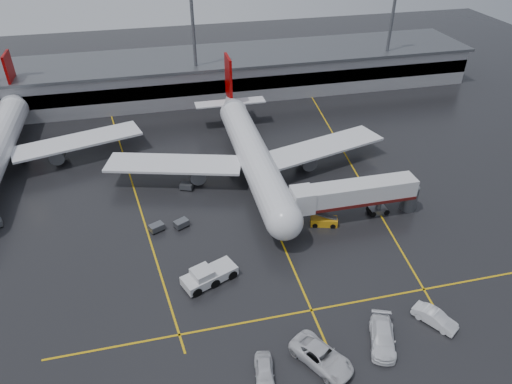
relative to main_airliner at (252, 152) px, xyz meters
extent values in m
plane|color=black|center=(0.00, -9.70, -4.21)|extent=(220.00, 220.00, 0.00)
cube|color=gold|center=(0.00, -9.70, -4.20)|extent=(0.25, 90.00, 0.02)
cube|color=gold|center=(0.00, -31.70, -4.20)|extent=(60.00, 0.25, 0.02)
cube|color=gold|center=(-20.00, 0.30, -4.20)|extent=(9.99, 69.35, 0.02)
cube|color=gold|center=(18.00, 0.30, -4.20)|extent=(7.57, 69.64, 0.02)
cube|color=gray|center=(0.00, 38.30, -0.21)|extent=(120.00, 18.00, 8.00)
cube|color=black|center=(0.00, 29.50, 0.29)|extent=(120.00, 0.40, 3.00)
cube|color=#595B60|center=(0.00, 38.30, 4.09)|extent=(122.00, 19.00, 0.60)
cylinder|color=#595B60|center=(-5.00, 32.30, 8.29)|extent=(0.70, 0.70, 25.00)
cylinder|color=#595B60|center=(40.00, 32.30, 8.29)|extent=(0.70, 0.70, 25.00)
cylinder|color=silver|center=(0.00, -1.70, -0.01)|extent=(5.20, 36.00, 5.20)
sphere|color=silver|center=(0.00, -19.70, -0.01)|extent=(5.20, 5.20, 5.20)
cone|color=silver|center=(0.00, 19.30, 0.59)|extent=(4.94, 8.00, 4.94)
cube|color=#890000|center=(0.00, 20.30, 5.49)|extent=(0.50, 5.50, 8.50)
cube|color=silver|center=(0.00, 19.30, 0.79)|extent=(14.00, 3.00, 0.25)
cube|color=silver|center=(-13.00, 0.30, -0.81)|extent=(22.80, 11.83, 0.40)
cube|color=silver|center=(13.00, 0.30, -0.81)|extent=(22.80, 11.83, 0.40)
cylinder|color=#595B60|center=(-9.50, -0.70, -2.21)|extent=(2.60, 4.50, 2.60)
cylinder|color=#595B60|center=(9.50, -0.70, -2.21)|extent=(2.60, 4.50, 2.60)
cylinder|color=#595B60|center=(0.00, -16.70, -3.21)|extent=(0.56, 0.56, 2.00)
cylinder|color=#595B60|center=(-3.20, 1.30, -3.21)|extent=(0.56, 0.56, 2.00)
cylinder|color=#595B60|center=(3.20, 1.30, -3.21)|extent=(0.56, 0.56, 2.00)
cylinder|color=black|center=(0.00, -16.70, -3.76)|extent=(0.40, 1.10, 1.10)
cylinder|color=black|center=(-3.20, 1.30, -3.66)|extent=(1.00, 1.40, 1.40)
cylinder|color=black|center=(3.20, 1.30, -3.66)|extent=(1.00, 1.40, 1.40)
cone|color=silver|center=(-42.00, 31.30, 0.59)|extent=(4.94, 8.00, 4.94)
cube|color=#890000|center=(-42.00, 32.30, 5.49)|extent=(0.50, 5.50, 8.50)
cube|color=silver|center=(-42.00, 31.30, 0.79)|extent=(14.00, 3.00, 0.25)
cube|color=silver|center=(-29.00, 12.30, -0.81)|extent=(22.80, 11.83, 0.40)
cylinder|color=#595B60|center=(-32.50, 11.30, -2.21)|extent=(2.60, 4.50, 2.60)
cylinder|color=#595B60|center=(-38.80, 13.30, -3.21)|extent=(0.56, 0.56, 2.00)
cylinder|color=black|center=(-38.80, 13.30, -3.66)|extent=(1.00, 1.40, 1.40)
cube|color=silver|center=(12.00, -15.70, 0.19)|extent=(18.00, 3.20, 3.00)
cube|color=#4F110F|center=(12.00, -15.70, -1.11)|extent=(18.00, 3.30, 0.50)
cube|color=silver|center=(3.80, -15.70, 0.19)|extent=(3.00, 3.40, 3.30)
cylinder|color=#595B60|center=(16.00, -15.70, -2.71)|extent=(0.80, 0.80, 3.00)
cube|color=#595B60|center=(16.00, -15.70, -3.76)|extent=(2.60, 1.60, 0.90)
cylinder|color=#595B60|center=(21.00, -15.70, -2.21)|extent=(2.40, 2.40, 4.00)
cylinder|color=black|center=(14.90, -15.70, -3.76)|extent=(0.90, 1.80, 0.90)
cylinder|color=black|center=(17.10, -15.70, -3.76)|extent=(0.90, 1.80, 0.90)
cube|color=silver|center=(-10.93, -24.15, -3.32)|extent=(7.46, 5.21, 1.19)
cube|color=silver|center=(-11.84, -24.53, -2.33)|extent=(3.10, 3.10, 0.99)
cube|color=black|center=(-11.84, -24.53, -2.33)|extent=(2.79, 2.79, 0.89)
cylinder|color=black|center=(-13.30, -25.13, -3.66)|extent=(2.32, 3.23, 1.29)
cylinder|color=black|center=(-10.93, -24.15, -3.66)|extent=(2.32, 3.23, 1.29)
cylinder|color=black|center=(-8.55, -23.16, -3.66)|extent=(2.32, 3.23, 1.29)
cube|color=orange|center=(7.06, -16.52, -3.62)|extent=(4.17, 2.66, 1.18)
cube|color=#595B60|center=(7.06, -16.52, -2.49)|extent=(3.85, 2.00, 1.35)
cylinder|color=black|center=(5.82, -16.15, -3.89)|extent=(1.25, 1.97, 0.75)
cylinder|color=black|center=(8.29, -16.89, -3.89)|extent=(1.25, 1.97, 0.75)
imported|color=silver|center=(-1.36, -38.73, -3.23)|extent=(6.42, 7.72, 1.96)
imported|color=white|center=(5.95, -37.87, -3.30)|extent=(4.69, 6.80, 1.83)
imported|color=silver|center=(12.98, -36.68, -3.37)|extent=(4.26, 5.25, 1.68)
imported|color=silver|center=(-7.57, -39.02, -3.40)|extent=(2.67, 5.00, 1.62)
cube|color=#595B60|center=(-13.28, -12.27, -3.56)|extent=(2.37, 2.08, 0.90)
cylinder|color=black|center=(-13.76, -13.09, -4.03)|extent=(0.40, 0.20, 0.40)
cylinder|color=black|center=(-12.34, -12.34, -4.03)|extent=(0.40, 0.20, 0.40)
cylinder|color=black|center=(-14.22, -12.20, -4.03)|extent=(0.40, 0.20, 0.40)
cylinder|color=black|center=(-12.81, -11.46, -4.03)|extent=(0.40, 0.20, 0.40)
cube|color=#595B60|center=(-16.83, -12.37, -3.56)|extent=(2.36, 2.02, 0.90)
cylinder|color=black|center=(-17.35, -13.16, -4.03)|extent=(0.40, 0.20, 0.40)
cylinder|color=black|center=(-15.90, -12.49, -4.03)|extent=(0.40, 0.20, 0.40)
cylinder|color=black|center=(-17.77, -12.25, -4.03)|extent=(0.40, 0.20, 0.40)
cylinder|color=black|center=(-16.32, -11.58, -4.03)|extent=(0.40, 0.20, 0.40)
cube|color=#595B60|center=(-11.48, -2.53, -3.56)|extent=(2.35, 1.97, 0.90)
cylinder|color=black|center=(-12.41, -2.69, -4.03)|extent=(0.40, 0.20, 0.40)
cylinder|color=black|center=(-10.93, -3.30, -4.03)|extent=(0.40, 0.20, 0.40)
cylinder|color=black|center=(-12.03, -1.76, -4.03)|extent=(0.40, 0.20, 0.40)
cylinder|color=black|center=(-10.55, -2.37, -4.03)|extent=(0.40, 0.20, 0.40)
cylinder|color=black|center=(-38.77, -6.39, -4.03)|extent=(0.40, 0.20, 0.40)
cylinder|color=black|center=(-39.06, -5.43, -4.03)|extent=(0.40, 0.20, 0.40)
camera|label=1|loc=(-15.02, -66.91, 38.02)|focal=32.73mm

